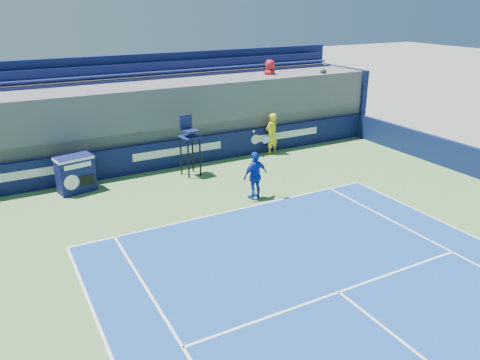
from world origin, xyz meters
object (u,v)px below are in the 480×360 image
ball_person (272,134)px  tennis_player (255,175)px  umpire_chair (189,139)px  match_clock (75,173)px

ball_person → tennis_player: 5.40m
ball_person → tennis_player: (-3.35, -4.24, -0.08)m
tennis_player → umpire_chair: bearing=107.8°
match_clock → umpire_chair: size_ratio=0.58×
match_clock → umpire_chair: (4.45, -0.36, 0.79)m
ball_person → match_clock: bearing=-12.6°
umpire_chair → ball_person: bearing=10.9°
ball_person → tennis_player: bearing=35.9°
ball_person → tennis_player: size_ratio=0.75×
match_clock → tennis_player: 6.69m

